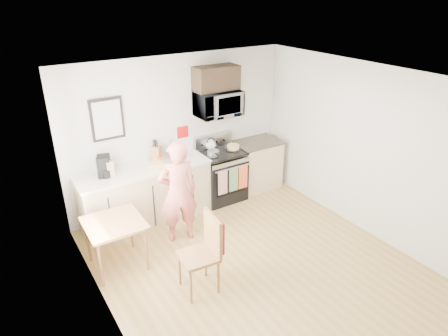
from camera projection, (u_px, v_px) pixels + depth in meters
floor at (259, 267)px, 5.56m from camera, size 4.60×4.60×0.00m
back_wall at (180, 132)px, 6.77m from camera, size 4.00×0.04×2.60m
front_wall at (435, 293)px, 3.25m from camera, size 4.00×0.04×2.60m
left_wall at (105, 233)px, 4.04m from camera, size 0.04×4.60×2.60m
right_wall at (368, 152)px, 5.99m from camera, size 0.04×4.60×2.60m
ceiling at (267, 81)px, 4.47m from camera, size 4.00×4.60×0.04m
window at (84, 180)px, 4.56m from camera, size 0.06×1.40×1.50m
cabinet_left at (146, 196)px, 6.51m from camera, size 2.10×0.60×0.90m
countertop_left at (144, 170)px, 6.31m from camera, size 2.14×0.64×0.04m
cabinet_right at (256, 165)px, 7.60m from camera, size 0.84×0.60×0.90m
countertop_right at (257, 142)px, 7.40m from camera, size 0.88×0.64×0.04m
range at (221, 176)px, 7.20m from camera, size 0.76×0.70×1.16m
microwave at (218, 104)px, 6.72m from camera, size 0.76×0.51×0.42m
upper_cabinet at (216, 78)px, 6.58m from camera, size 0.76×0.35×0.40m
wall_art at (107, 119)px, 5.98m from camera, size 0.50×0.04×0.65m
wall_trivet at (183, 132)px, 6.79m from camera, size 0.20×0.02×0.20m
person at (178, 192)px, 5.88m from camera, size 0.66×0.51×1.60m
dining_table at (114, 227)px, 5.35m from camera, size 0.76×0.76×0.71m
chair at (209, 242)px, 4.95m from camera, size 0.53×0.48×1.05m
knife_block at (157, 153)px, 6.56m from camera, size 0.18×0.19×0.24m
utensil_crock at (172, 150)px, 6.66m from camera, size 0.11×0.11×0.32m
fruit_bowl at (158, 161)px, 6.48m from camera, size 0.26×0.26×0.10m
milk_carton at (110, 169)px, 5.96m from camera, size 0.12×0.12×0.26m
coffee_maker at (104, 167)px, 5.99m from camera, size 0.25×0.30×0.33m
bread_bag at (155, 166)px, 6.26m from camera, size 0.31×0.17×0.11m
cake at (233, 147)px, 7.05m from camera, size 0.26×0.26×0.09m
kettle at (211, 144)px, 7.04m from camera, size 0.18×0.18×0.22m
pot at (213, 153)px, 6.77m from camera, size 0.20×0.34×0.10m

